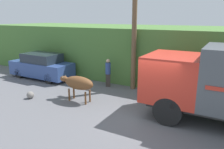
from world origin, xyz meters
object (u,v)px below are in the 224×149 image
Objects in this scene: parked_suv at (41,66)px; pedestrian_on_hill at (108,71)px; brown_cow at (78,83)px; utility_pole at (134,33)px; roadside_rock at (30,95)px.

parked_suv is 2.69× the size of pedestrian_on_hill.
pedestrian_on_hill is (4.90, 0.58, 0.11)m from parked_suv.
parked_suv is (-4.82, 2.18, -0.12)m from brown_cow.
utility_pole reaches higher than pedestrian_on_hill.
utility_pole is (6.36, 0.93, 2.41)m from parked_suv.
roadside_rock is at bearing 32.24° from pedestrian_on_hill.
pedestrian_on_hill reaches higher than roadside_rock.
parked_suv is at bearing 127.96° from roadside_rock.
pedestrian_on_hill is (0.08, 2.76, -0.01)m from brown_cow.
parked_suv is at bearing -171.70° from utility_pole.
parked_suv is at bearing 142.44° from brown_cow.
parked_suv is 12.16× the size of roadside_rock.
utility_pole is at bearing 45.63° from roadside_rock.
parked_suv is 3.98m from roadside_rock.
roadside_rock is (-2.48, -3.68, -0.75)m from pedestrian_on_hill.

